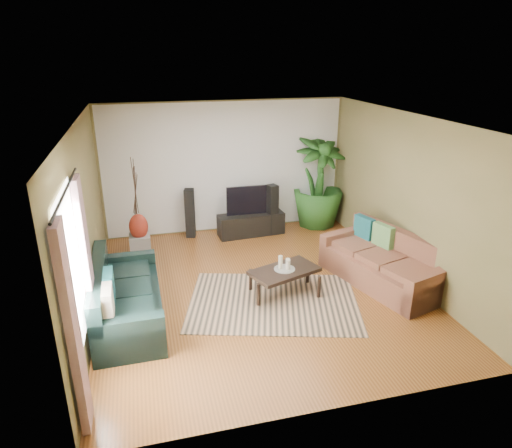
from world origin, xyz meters
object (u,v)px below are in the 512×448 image
object	(u,v)px
speaker_right	(272,210)
television	(251,200)
vase	(139,227)
sofa_left	(127,293)
speaker_left	(190,213)
sofa_right	(382,259)
coffee_table	(284,282)
tv_stand	(251,224)
potted_plant	(318,182)
pedestal	(140,245)
side_table	(117,282)

from	to	relation	value
speaker_right	television	bearing A→B (deg)	153.63
television	vase	size ratio (longest dim) A/B	2.06
sofa_left	speaker_left	bearing A→B (deg)	-23.73
sofa_right	coffee_table	distance (m)	1.67
tv_stand	potted_plant	distance (m)	1.72
sofa_right	pedestal	xyz separation A→B (m)	(-3.82, 2.16, -0.24)
potted_plant	vase	distance (m)	3.86
sofa_right	pedestal	size ratio (longest dim) A/B	5.51
coffee_table	pedestal	xyz separation A→B (m)	(-2.16, 2.12, -0.03)
pedestal	vase	size ratio (longest dim) A/B	0.78
speaker_right	pedestal	world-z (taller)	speaker_right
sofa_left	tv_stand	bearing A→B (deg)	-43.21
sofa_left	vase	bearing A→B (deg)	-5.89
speaker_right	tv_stand	bearing A→B (deg)	156.20
sofa_left	vase	size ratio (longest dim) A/B	4.31
tv_stand	sofa_left	bearing A→B (deg)	-137.19
speaker_right	pedestal	size ratio (longest dim) A/B	2.78
sofa_left	speaker_left	distance (m)	3.15
coffee_table	tv_stand	xyz separation A→B (m)	(0.09, 2.54, 0.01)
tv_stand	vase	size ratio (longest dim) A/B	2.81
sofa_left	speaker_left	xyz separation A→B (m)	(1.22, 2.90, 0.08)
tv_stand	side_table	world-z (taller)	side_table
television	sofa_right	bearing A→B (deg)	-58.86
coffee_table	vase	world-z (taller)	vase
sofa_right	television	world-z (taller)	television
tv_stand	potted_plant	world-z (taller)	potted_plant
sofa_right	speaker_right	xyz separation A→B (m)	(-1.13, 2.53, 0.10)
speaker_left	side_table	size ratio (longest dim) A/B	2.10
sofa_left	sofa_right	xyz separation A→B (m)	(4.02, 0.11, 0.00)
television	pedestal	xyz separation A→B (m)	(-2.25, -0.44, -0.56)
television	potted_plant	distance (m)	1.56
television	speaker_right	xyz separation A→B (m)	(0.44, -0.07, -0.22)
tv_stand	sofa_right	bearing A→B (deg)	-63.50
television	speaker_right	world-z (taller)	speaker_right
tv_stand	television	bearing A→B (deg)	85.16
coffee_table	potted_plant	size ratio (longest dim) A/B	0.54
pedestal	side_table	bearing A→B (deg)	-103.64
television	speaker_right	size ratio (longest dim) A/B	0.95
potted_plant	vase	size ratio (longest dim) A/B	4.01
pedestal	vase	world-z (taller)	vase
sofa_left	pedestal	distance (m)	2.29
pedestal	television	bearing A→B (deg)	11.05
television	potted_plant	xyz separation A→B (m)	(1.53, 0.19, 0.22)
pedestal	sofa_right	bearing A→B (deg)	-29.49
sofa_right	tv_stand	xyz separation A→B (m)	(-1.57, 2.58, -0.20)
sofa_right	pedestal	distance (m)	4.40
speaker_left	potted_plant	distance (m)	2.80
vase	side_table	bearing A→B (deg)	-103.64
coffee_table	pedestal	distance (m)	3.03
side_table	television	bearing A→B (deg)	37.04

